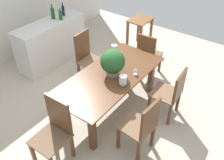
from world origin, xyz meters
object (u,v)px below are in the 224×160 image
(chair_near_right, at_px, (172,92))
(chair_foot_end, at_px, (148,54))
(side_table, at_px, (140,27))
(crystal_vase_left, at_px, (114,50))
(chair_head_end, at_px, (55,129))
(crystal_vase_center_near, at_px, (123,80))
(chair_far_right, at_px, (87,55))
(wine_bottle_green, at_px, (61,15))
(chair_near_left, at_px, (143,125))
(dining_table, at_px, (110,81))
(kitchen_counter, at_px, (52,43))
(wine_bottle_clear, at_px, (63,11))
(wine_glass, at_px, (136,69))
(flower_centerpiece, at_px, (113,62))
(wine_bottle_amber, at_px, (53,13))

(chair_near_right, xyz_separation_m, chair_foot_end, (0.78, 0.89, 0.01))
(side_table, bearing_deg, crystal_vase_left, -164.49)
(chair_head_end, xyz_separation_m, crystal_vase_center_near, (1.13, -0.32, 0.28))
(chair_far_right, distance_m, wine_bottle_green, 1.09)
(chair_near_left, xyz_separation_m, crystal_vase_left, (0.97, 1.20, 0.32))
(chair_head_end, bearing_deg, dining_table, 87.42)
(chair_near_right, distance_m, wine_bottle_green, 2.80)
(chair_near_right, height_order, crystal_vase_center_near, chair_near_right)
(kitchen_counter, relative_size, wine_bottle_green, 6.67)
(crystal_vase_center_near, xyz_separation_m, wine_bottle_green, (0.82, 2.16, 0.21))
(chair_foot_end, distance_m, crystal_vase_center_near, 1.40)
(wine_bottle_clear, bearing_deg, wine_bottle_green, -148.63)
(wine_glass, xyz_separation_m, wine_bottle_clear, (0.66, 2.27, 0.23))
(flower_centerpiece, bearing_deg, wine_glass, -52.81)
(chair_head_end, height_order, wine_glass, chair_head_end)
(chair_near_left, xyz_separation_m, wine_bottle_clear, (1.37, 2.86, 0.52))
(chair_far_right, bearing_deg, crystal_vase_center_near, -116.64)
(crystal_vase_left, xyz_separation_m, wine_bottle_amber, (0.14, 1.70, 0.21))
(kitchen_counter, relative_size, wine_bottle_clear, 5.71)
(wine_bottle_clear, bearing_deg, wine_bottle_amber, 170.84)
(crystal_vase_left, distance_m, kitchen_counter, 1.70)
(chair_head_end, distance_m, chair_near_left, 1.19)
(chair_near_left, distance_m, side_table, 3.11)
(chair_head_end, relative_size, crystal_vase_left, 4.80)
(flower_centerpiece, height_order, crystal_vase_left, flower_centerpiece)
(crystal_vase_center_near, height_order, kitchen_counter, kitchen_counter)
(flower_centerpiece, xyz_separation_m, crystal_vase_center_near, (-0.14, -0.30, -0.13))
(chair_foot_end, height_order, flower_centerpiece, flower_centerpiece)
(dining_table, relative_size, wine_glass, 14.81)
(chair_near_right, bearing_deg, crystal_vase_center_near, -50.56)
(crystal_vase_left, height_order, wine_glass, crystal_vase_left)
(side_table, bearing_deg, chair_head_end, -167.51)
(side_table, bearing_deg, chair_far_right, 175.01)
(crystal_vase_center_near, distance_m, wine_bottle_green, 2.32)
(chair_foot_end, xyz_separation_m, chair_head_end, (-2.46, 0.01, 0.03))
(chair_head_end, distance_m, wine_glass, 1.54)
(chair_far_right, relative_size, crystal_vase_center_near, 5.70)
(chair_near_left, bearing_deg, wine_bottle_clear, -111.60)
(dining_table, height_order, chair_near_left, chair_near_left)
(wine_bottle_clear, distance_m, wine_bottle_green, 0.23)
(chair_foot_end, bearing_deg, crystal_vase_left, 63.38)
(kitchen_counter, xyz_separation_m, side_table, (1.70, -1.19, 0.05))
(chair_far_right, height_order, wine_bottle_clear, wine_bottle_clear)
(dining_table, distance_m, wine_bottle_green, 2.03)
(chair_near_right, bearing_deg, chair_foot_end, -135.03)
(chair_foot_end, height_order, chair_near_left, chair_near_left)
(chair_far_right, xyz_separation_m, side_table, (1.73, -0.15, -0.03))
(chair_near_right, xyz_separation_m, chair_head_end, (-1.68, 0.91, 0.04))
(wine_glass, bearing_deg, crystal_vase_left, 67.16)
(wine_glass, relative_size, wine_bottle_green, 0.56)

